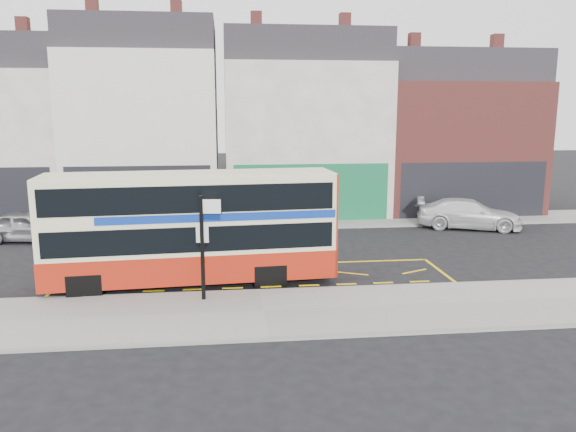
{
  "coord_description": "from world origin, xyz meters",
  "views": [
    {
      "loc": [
        -1.06,
        -18.23,
        6.09
      ],
      "look_at": [
        1.21,
        2.0,
        2.17
      ],
      "focal_mm": 35.0,
      "sensor_mm": 36.0,
      "label": 1
    }
  ],
  "objects": [
    {
      "name": "terrace_far_left",
      "position": [
        -13.5,
        14.99,
        4.82
      ],
      "size": [
        8.0,
        8.01,
        10.8
      ],
      "color": "white",
      "rests_on": "ground"
    },
    {
      "name": "terrace_right",
      "position": [
        12.5,
        14.99,
        4.57
      ],
      "size": [
        9.0,
        8.01,
        10.3
      ],
      "color": "brown",
      "rests_on": "ground"
    },
    {
      "name": "far_pavement",
      "position": [
        0.0,
        11.0,
        0.07
      ],
      "size": [
        50.0,
        3.0,
        0.15
      ],
      "primitive_type": "cube",
      "color": "gray",
      "rests_on": "ground"
    },
    {
      "name": "pavement",
      "position": [
        0.0,
        -2.3,
        0.07
      ],
      "size": [
        40.0,
        4.0,
        0.15
      ],
      "primitive_type": "cube",
      "color": "gray",
      "rests_on": "ground"
    },
    {
      "name": "double_decker_bus",
      "position": [
        -2.22,
        0.94,
        2.07
      ],
      "size": [
        9.98,
        2.96,
        3.93
      ],
      "rotation": [
        0.0,
        0.0,
        0.07
      ],
      "color": "beige",
      "rests_on": "ground"
    },
    {
      "name": "kerb",
      "position": [
        0.0,
        -0.38,
        0.07
      ],
      "size": [
        40.0,
        0.15,
        0.15
      ],
      "primitive_type": "cube",
      "color": "gray",
      "rests_on": "ground"
    },
    {
      "name": "car_grey",
      "position": [
        -2.35,
        8.43,
        0.77
      ],
      "size": [
        4.86,
        2.32,
        1.54
      ],
      "primitive_type": "imported",
      "rotation": [
        0.0,
        0.0,
        1.42
      ],
      "color": "#3D4045",
      "rests_on": "ground"
    },
    {
      "name": "bus_stop_post",
      "position": [
        -1.75,
        -1.1,
        2.12
      ],
      "size": [
        0.81,
        0.2,
        3.31
      ],
      "rotation": [
        0.0,
        0.0,
        -0.12
      ],
      "color": "black",
      "rests_on": "pavement"
    },
    {
      "name": "ground",
      "position": [
        0.0,
        0.0,
        0.0
      ],
      "size": [
        120.0,
        120.0,
        0.0
      ],
      "primitive_type": "plane",
      "color": "black",
      "rests_on": "ground"
    },
    {
      "name": "road_markings",
      "position": [
        0.0,
        1.6,
        0.01
      ],
      "size": [
        14.0,
        3.4,
        0.01
      ],
      "primitive_type": null,
      "color": "yellow",
      "rests_on": "ground"
    },
    {
      "name": "car_white",
      "position": [
        11.35,
        8.89,
        0.75
      ],
      "size": [
        5.59,
        3.66,
        1.51
      ],
      "primitive_type": "imported",
      "rotation": [
        0.0,
        0.0,
        1.25
      ],
      "color": "white",
      "rests_on": "ground"
    },
    {
      "name": "terrace_green_shop",
      "position": [
        3.5,
        14.99,
        5.07
      ],
      "size": [
        9.0,
        8.01,
        11.3
      ],
      "color": "white",
      "rests_on": "ground"
    },
    {
      "name": "street_tree_right",
      "position": [
        6.91,
        11.96,
        3.16
      ],
      "size": [
        2.15,
        2.15,
        4.64
      ],
      "color": "black",
      "rests_on": "ground"
    },
    {
      "name": "terrace_left",
      "position": [
        -5.5,
        14.99,
        5.32
      ],
      "size": [
        8.0,
        8.01,
        11.8
      ],
      "color": "white",
      "rests_on": "ground"
    },
    {
      "name": "car_silver",
      "position": [
        -10.24,
        8.36,
        0.7
      ],
      "size": [
        4.29,
        2.12,
        1.41
      ],
      "primitive_type": "imported",
      "rotation": [
        0.0,
        0.0,
        1.46
      ],
      "color": "#B0B1B5",
      "rests_on": "ground"
    }
  ]
}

